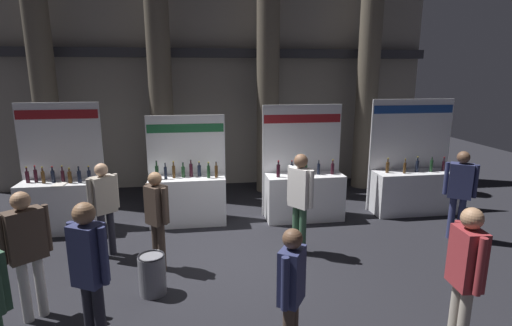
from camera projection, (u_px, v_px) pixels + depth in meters
name	position (u px, v px, depth m)	size (l,w,h in m)	color
ground_plane	(230.00, 262.00, 6.68)	(24.00, 24.00, 0.00)	black
hall_colonnade	(214.00, 72.00, 10.52)	(11.87, 1.35, 6.62)	gray
exhibitor_booth_0	(62.00, 200.00, 7.88)	(1.60, 0.72, 2.57)	white
exhibitor_booth_1	(188.00, 196.00, 8.31)	(1.65, 0.66, 2.27)	white
exhibitor_booth_2	(304.00, 191.00, 8.55)	(1.75, 0.66, 2.47)	white
exhibitor_booth_3	(413.00, 186.00, 8.95)	(1.95, 0.66, 2.57)	white
trash_bin	(152.00, 274.00, 5.67)	(0.39, 0.39, 0.61)	slate
visitor_0	(27.00, 244.00, 4.93)	(0.48, 0.45, 1.73)	silver
visitor_1	(89.00, 266.00, 4.28)	(0.44, 0.38, 1.82)	#23232D
visitor_2	(460.00, 187.00, 7.39)	(0.48, 0.43, 1.73)	navy
visitor_3	(466.00, 269.00, 4.28)	(0.27, 0.54, 1.76)	#ADA393
visitor_4	(300.00, 195.00, 6.77)	(0.40, 0.47, 1.81)	#33563D
visitor_5	(291.00, 288.00, 4.14)	(0.35, 0.43, 1.59)	#47382D
visitor_7	(157.00, 213.00, 6.25)	(0.39, 0.39, 1.64)	#47382D
visitor_8	(104.00, 202.00, 6.69)	(0.45, 0.41, 1.67)	#23232D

